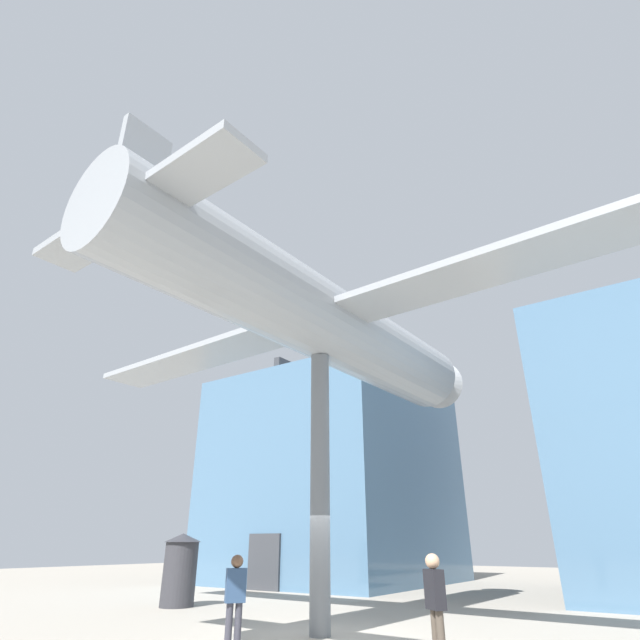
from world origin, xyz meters
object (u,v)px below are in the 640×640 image
object	(u,v)px
suspended_airplane	(325,323)
visitor_person	(235,594)
visitor_second	(435,599)
info_kiosk	(180,568)
support_pylon_central	(320,481)

from	to	relation	value
suspended_airplane	visitor_person	distance (m)	7.20
visitor_second	suspended_airplane	bearing A→B (deg)	14.98
visitor_person	info_kiosk	distance (m)	7.73
support_pylon_central	visitor_second	xyz separation A→B (m)	(3.34, -1.22, -2.30)
support_pylon_central	info_kiosk	xyz separation A→B (m)	(-7.04, 1.92, -2.16)
visitor_person	info_kiosk	xyz separation A→B (m)	(-6.51, 4.15, 0.18)
visitor_person	visitor_second	size ratio (longest dim) A/B	0.97
support_pylon_central	visitor_person	distance (m)	3.27
info_kiosk	suspended_airplane	bearing A→B (deg)	-13.29
suspended_airplane	visitor_second	world-z (taller)	suspended_airplane
info_kiosk	support_pylon_central	bearing A→B (deg)	-15.29
support_pylon_central	info_kiosk	size ratio (longest dim) A/B	2.99
support_pylon_central	visitor_person	xyz separation A→B (m)	(-0.53, -2.23, -2.34)
suspended_airplane	visitor_person	xyz separation A→B (m)	(-0.54, -2.49, -6.74)
visitor_person	visitor_second	bearing A→B (deg)	142.84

